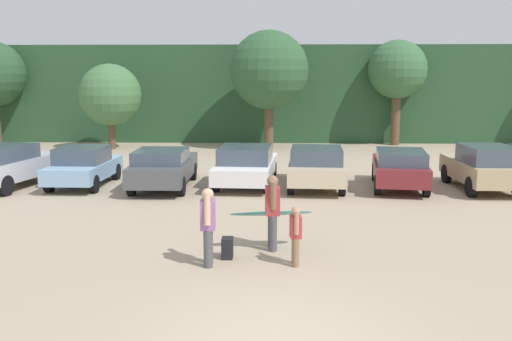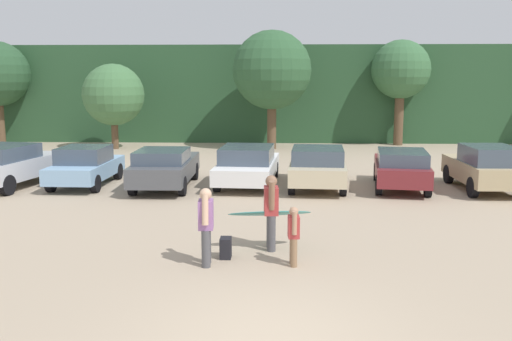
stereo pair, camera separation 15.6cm
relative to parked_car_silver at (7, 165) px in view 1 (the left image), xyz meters
name	(u,v)px [view 1 (the left image)]	position (x,y,z in m)	size (l,w,h in m)	color
ground_plane	(276,338)	(9.47, -11.58, -0.82)	(120.00, 120.00, 0.00)	tan
hillside_ridge	(273,92)	(9.47, 20.20, 2.07)	(108.00, 12.00, 5.79)	#284C2D
tree_center	(110,95)	(0.61, 11.12, 2.13)	(3.34, 3.34, 4.63)	brown
tree_right	(269,70)	(9.22, 11.52, 3.44)	(4.26, 4.26, 6.42)	brown
tree_ridge_back	(397,70)	(16.54, 13.51, 3.46)	(3.35, 3.35, 6.02)	brown
parked_car_silver	(7,165)	(0.00, 0.00, 0.00)	(2.55, 4.55, 1.53)	silver
parked_car_sky_blue	(84,166)	(2.61, 0.41, -0.09)	(1.84, 3.96, 1.43)	#84ADD1
parked_car_dark_gray	(164,167)	(5.56, 0.12, -0.07)	(1.91, 4.58, 1.42)	#4C4F54
parked_car_white	(246,165)	(8.47, 0.83, -0.08)	(2.28, 4.91, 1.43)	white
parked_car_champagne	(316,166)	(10.98, 0.35, -0.04)	(2.20, 4.56, 1.47)	beige
parked_car_maroon	(400,167)	(13.89, 0.22, -0.06)	(2.33, 4.39, 1.39)	maroon
parked_car_tan	(483,167)	(16.69, -0.04, 0.02)	(1.78, 3.96, 1.61)	tan
person_adult	(272,208)	(9.42, -7.10, 0.15)	(0.34, 0.70, 1.71)	#4C4C51
person_child	(296,232)	(9.90, -8.20, -0.11)	(0.25, 0.54, 1.25)	#8C6B4C
person_companion	(208,222)	(8.09, -8.26, 0.11)	(0.33, 0.76, 1.64)	#4C4C51
surfboard_teal	(271,213)	(9.39, -7.05, 0.01)	(1.96, 0.78, 0.26)	teal
backpack_dropped	(227,248)	(8.45, -7.77, -0.59)	(0.24, 0.34, 0.45)	black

